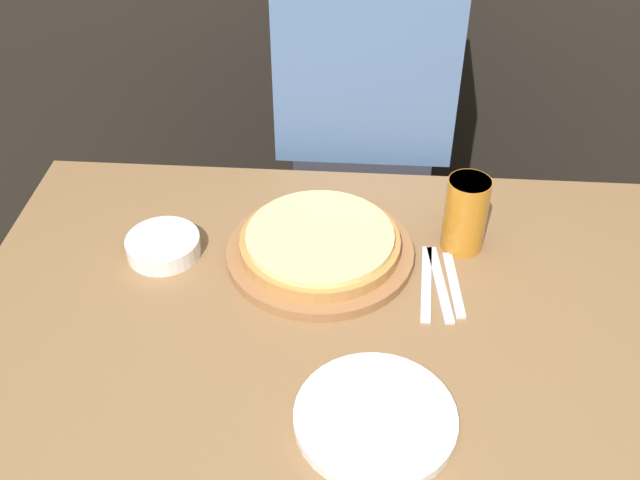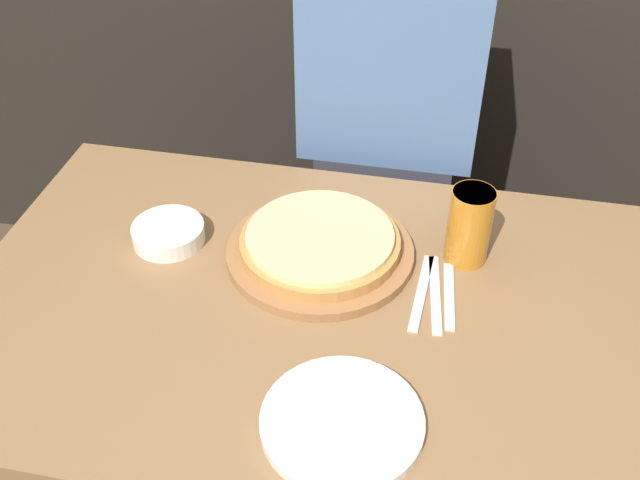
{
  "view_description": "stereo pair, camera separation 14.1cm",
  "coord_description": "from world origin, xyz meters",
  "px_view_note": "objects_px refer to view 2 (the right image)",
  "views": [
    {
      "loc": [
        0.01,
        -0.96,
        1.71
      ],
      "look_at": [
        -0.07,
        0.13,
        0.82
      ],
      "focal_mm": 42.0,
      "sensor_mm": 36.0,
      "label": 1
    },
    {
      "loc": [
        0.15,
        -0.94,
        1.71
      ],
      "look_at": [
        -0.07,
        0.13,
        0.82
      ],
      "focal_mm": 42.0,
      "sensor_mm": 36.0,
      "label": 2
    }
  ],
  "objects_px": {
    "dinner_plate": "(342,422)",
    "diner_person": "(386,175)",
    "fork": "(421,292)",
    "spoon": "(449,296)",
    "beer_glass": "(470,223)",
    "dinner_knife": "(435,294)",
    "pizza_on_board": "(320,246)",
    "side_bowl": "(168,233)"
  },
  "relations": [
    {
      "from": "pizza_on_board",
      "to": "side_bowl",
      "type": "height_order",
      "value": "pizza_on_board"
    },
    {
      "from": "dinner_plate",
      "to": "pizza_on_board",
      "type": "bearing_deg",
      "value": 106.27
    },
    {
      "from": "pizza_on_board",
      "to": "beer_glass",
      "type": "xyz_separation_m",
      "value": [
        0.27,
        0.05,
        0.06
      ]
    },
    {
      "from": "pizza_on_board",
      "to": "beer_glass",
      "type": "distance_m",
      "value": 0.28
    },
    {
      "from": "pizza_on_board",
      "to": "fork",
      "type": "height_order",
      "value": "pizza_on_board"
    },
    {
      "from": "beer_glass",
      "to": "fork",
      "type": "relative_size",
      "value": 0.75
    },
    {
      "from": "side_bowl",
      "to": "diner_person",
      "type": "distance_m",
      "value": 0.61
    },
    {
      "from": "side_bowl",
      "to": "dinner_knife",
      "type": "xyz_separation_m",
      "value": [
        0.53,
        -0.05,
        -0.02
      ]
    },
    {
      "from": "side_bowl",
      "to": "spoon",
      "type": "bearing_deg",
      "value": -5.48
    },
    {
      "from": "dinner_plate",
      "to": "diner_person",
      "type": "xyz_separation_m",
      "value": [
        -0.04,
        0.84,
        -0.12
      ]
    },
    {
      "from": "dinner_knife",
      "to": "spoon",
      "type": "distance_m",
      "value": 0.02
    },
    {
      "from": "pizza_on_board",
      "to": "spoon",
      "type": "bearing_deg",
      "value": -14.47
    },
    {
      "from": "pizza_on_board",
      "to": "diner_person",
      "type": "bearing_deg",
      "value": 80.91
    },
    {
      "from": "dinner_plate",
      "to": "diner_person",
      "type": "distance_m",
      "value": 0.85
    },
    {
      "from": "fork",
      "to": "spoon",
      "type": "distance_m",
      "value": 0.05
    },
    {
      "from": "dinner_knife",
      "to": "diner_person",
      "type": "distance_m",
      "value": 0.55
    },
    {
      "from": "dinner_plate",
      "to": "spoon",
      "type": "distance_m",
      "value": 0.35
    },
    {
      "from": "pizza_on_board",
      "to": "dinner_plate",
      "type": "distance_m",
      "value": 0.4
    },
    {
      "from": "beer_glass",
      "to": "diner_person",
      "type": "bearing_deg",
      "value": 116.16
    },
    {
      "from": "pizza_on_board",
      "to": "spoon",
      "type": "relative_size",
      "value": 2.05
    },
    {
      "from": "beer_glass",
      "to": "dinner_knife",
      "type": "bearing_deg",
      "value": -111.64
    },
    {
      "from": "diner_person",
      "to": "beer_glass",
      "type": "bearing_deg",
      "value": -63.84
    },
    {
      "from": "pizza_on_board",
      "to": "dinner_knife",
      "type": "bearing_deg",
      "value": -16.0
    },
    {
      "from": "beer_glass",
      "to": "spoon",
      "type": "height_order",
      "value": "beer_glass"
    },
    {
      "from": "dinner_knife",
      "to": "diner_person",
      "type": "height_order",
      "value": "diner_person"
    },
    {
      "from": "pizza_on_board",
      "to": "dinner_plate",
      "type": "xyz_separation_m",
      "value": [
        0.11,
        -0.38,
        -0.02
      ]
    },
    {
      "from": "dinner_plate",
      "to": "dinner_knife",
      "type": "height_order",
      "value": "dinner_plate"
    },
    {
      "from": "fork",
      "to": "diner_person",
      "type": "height_order",
      "value": "diner_person"
    },
    {
      "from": "spoon",
      "to": "dinner_plate",
      "type": "bearing_deg",
      "value": -113.83
    },
    {
      "from": "side_bowl",
      "to": "fork",
      "type": "relative_size",
      "value": 0.69
    },
    {
      "from": "side_bowl",
      "to": "dinner_knife",
      "type": "relative_size",
      "value": 0.69
    },
    {
      "from": "beer_glass",
      "to": "diner_person",
      "type": "xyz_separation_m",
      "value": [
        -0.2,
        0.4,
        -0.19
      ]
    },
    {
      "from": "fork",
      "to": "spoon",
      "type": "height_order",
      "value": "same"
    },
    {
      "from": "side_bowl",
      "to": "dinner_knife",
      "type": "height_order",
      "value": "side_bowl"
    },
    {
      "from": "fork",
      "to": "dinner_knife",
      "type": "relative_size",
      "value": 1.0
    },
    {
      "from": "dinner_plate",
      "to": "side_bowl",
      "type": "bearing_deg",
      "value": 138.12
    },
    {
      "from": "pizza_on_board",
      "to": "side_bowl",
      "type": "xyz_separation_m",
      "value": [
        -0.3,
        -0.01,
        -0.01
      ]
    },
    {
      "from": "side_bowl",
      "to": "diner_person",
      "type": "xyz_separation_m",
      "value": [
        0.37,
        0.47,
        -0.12
      ]
    },
    {
      "from": "fork",
      "to": "pizza_on_board",
      "type": "bearing_deg",
      "value": 162.13
    },
    {
      "from": "beer_glass",
      "to": "dinner_knife",
      "type": "relative_size",
      "value": 0.75
    },
    {
      "from": "beer_glass",
      "to": "side_bowl",
      "type": "height_order",
      "value": "beer_glass"
    },
    {
      "from": "side_bowl",
      "to": "spoon",
      "type": "distance_m",
      "value": 0.55
    }
  ]
}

